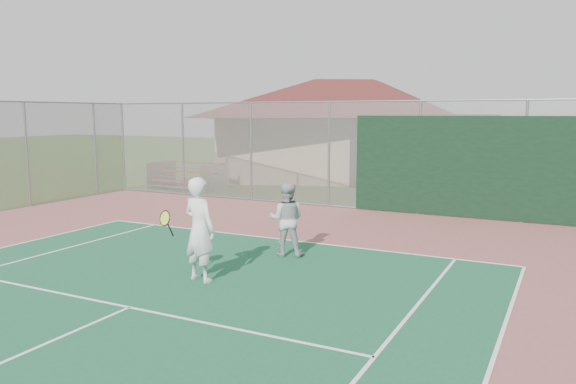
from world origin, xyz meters
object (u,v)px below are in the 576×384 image
object	(u,v)px
bleachers	(187,175)
player_white_front	(199,230)
clubhouse	(350,119)
player_grey_back	(287,220)

from	to	relation	value
bleachers	player_white_front	xyz separation A→B (m)	(8.25, -10.49, 0.40)
clubhouse	bleachers	xyz separation A→B (m)	(-4.45, -7.32, -2.25)
clubhouse	player_grey_back	distance (m)	16.14
player_grey_back	bleachers	bearing A→B (deg)	-60.16
bleachers	player_grey_back	bearing A→B (deg)	-38.93
clubhouse	bleachers	world-z (taller)	clubhouse
clubhouse	player_grey_back	size ratio (longest dim) A/B	9.37
clubhouse	bleachers	size ratio (longest dim) A/B	5.07
clubhouse	player_white_front	distance (m)	18.30
clubhouse	player_white_front	world-z (taller)	clubhouse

